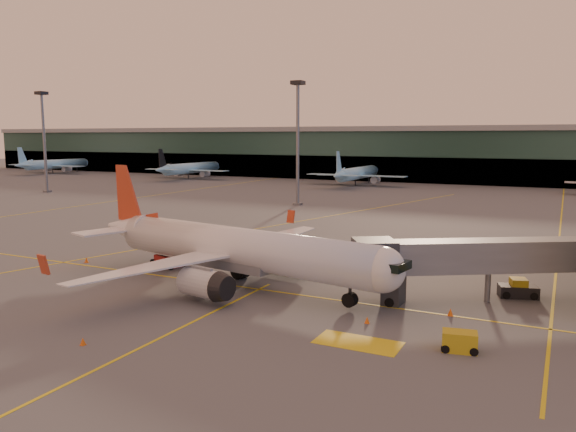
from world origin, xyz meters
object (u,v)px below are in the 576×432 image
at_px(pushback_tug, 518,290).
at_px(catering_truck, 167,247).
at_px(main_airplane, 231,248).
at_px(gpu_cart, 460,342).

bearing_deg(pushback_tug, catering_truck, 169.33).
xyz_separation_m(main_airplane, catering_truck, (-10.62, 3.74, -1.44)).
relative_size(gpu_cart, pushback_tug, 0.69).
height_order(gpu_cart, pushback_tug, pushback_tug).
xyz_separation_m(main_airplane, pushback_tug, (25.33, 7.94, -2.93)).
relative_size(main_airplane, pushback_tug, 10.01).
bearing_deg(main_airplane, catering_truck, 170.54).
bearing_deg(catering_truck, pushback_tug, 20.21).
relative_size(catering_truck, gpu_cart, 2.08).
bearing_deg(catering_truck, main_airplane, -5.84).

